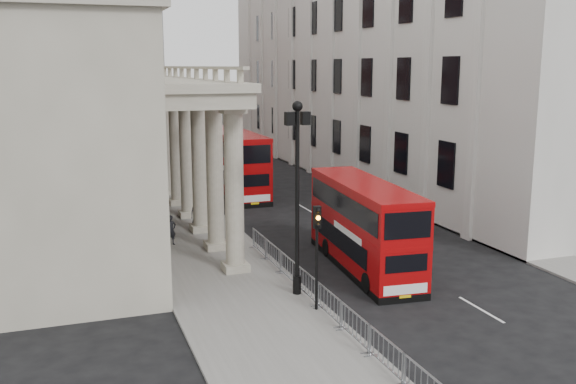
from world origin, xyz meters
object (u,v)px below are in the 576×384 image
at_px(lamp_post_mid, 212,143).
at_px(pedestrian_a, 171,230).
at_px(bus_near, 364,224).
at_px(bus_far, 234,161).
at_px(lamp_post_south, 297,185).
at_px(monument_column, 154,29).
at_px(pedestrian_b, 157,207).
at_px(pedestrian_c, 197,212).
at_px(lamp_post_north, 172,123).
at_px(traffic_light, 317,238).

xyz_separation_m(lamp_post_mid, pedestrian_a, (-3.88, -6.48, -3.95)).
xyz_separation_m(bus_near, bus_far, (-1.13, 20.44, 0.28)).
bearing_deg(lamp_post_south, monument_column, 85.71).
xyz_separation_m(monument_column, bus_near, (-2.16, -85.39, -13.73)).
bearing_deg(lamp_post_south, pedestrian_a, 112.17).
height_order(lamp_post_south, bus_far, lamp_post_south).
xyz_separation_m(lamp_post_south, pedestrian_b, (-3.77, 15.49, -3.89)).
bearing_deg(monument_column, pedestrian_c, -96.31).
bearing_deg(lamp_post_north, pedestrian_b, -102.86).
distance_m(monument_column, bus_near, 86.51).
distance_m(lamp_post_mid, bus_far, 8.14).
distance_m(traffic_light, pedestrian_c, 15.38).
bearing_deg(monument_column, lamp_post_north, -96.72).
relative_size(lamp_post_mid, pedestrian_a, 4.95).
distance_m(lamp_post_south, bus_far, 23.40).
height_order(lamp_post_mid, pedestrian_c, lamp_post_mid).
bearing_deg(lamp_post_north, lamp_post_south, -90.00).
xyz_separation_m(lamp_post_south, pedestrian_a, (-3.88, 9.52, -3.95)).
bearing_deg(pedestrian_b, lamp_post_south, 78.80).
bearing_deg(pedestrian_c, lamp_post_north, 74.16).
distance_m(lamp_post_south, lamp_post_north, 32.00).
bearing_deg(pedestrian_c, monument_column, 72.95).
relative_size(lamp_post_north, pedestrian_a, 4.95).
relative_size(monument_column, bus_near, 5.33).
bearing_deg(lamp_post_south, pedestrian_c, 97.33).
height_order(monument_column, traffic_light, monument_column).
height_order(lamp_post_mid, pedestrian_a, lamp_post_mid).
height_order(bus_near, bus_far, bus_far).
distance_m(pedestrian_b, pedestrian_c, 3.16).
relative_size(bus_far, pedestrian_c, 6.32).
bearing_deg(lamp_post_mid, pedestrian_b, -172.36).
bearing_deg(pedestrian_b, lamp_post_mid, 162.77).
xyz_separation_m(monument_column, traffic_light, (-6.50, -90.02, -12.88)).
distance_m(bus_near, pedestrian_b, 15.33).
bearing_deg(pedestrian_a, lamp_post_south, -94.97).
bearing_deg(traffic_light, bus_far, 82.70).
bearing_deg(lamp_post_mid, pedestrian_a, -120.90).
height_order(traffic_light, pedestrian_b, traffic_light).
relative_size(lamp_post_north, traffic_light, 1.93).
distance_m(lamp_post_mid, bus_near, 14.36).
distance_m(monument_column, pedestrian_b, 74.75).
distance_m(monument_column, lamp_post_south, 88.94).
relative_size(bus_near, pedestrian_b, 5.62).
xyz_separation_m(pedestrian_b, pedestrian_c, (2.08, -2.38, -0.01)).
xyz_separation_m(lamp_post_north, pedestrian_a, (-3.88, -22.48, -3.95)).
bearing_deg(bus_near, pedestrian_a, 145.38).
bearing_deg(lamp_post_mid, lamp_post_south, -90.00).
xyz_separation_m(pedestrian_a, pedestrian_b, (0.11, 5.98, 0.07)).
height_order(bus_near, pedestrian_b, bus_near).
relative_size(lamp_post_mid, pedestrian_b, 4.60).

